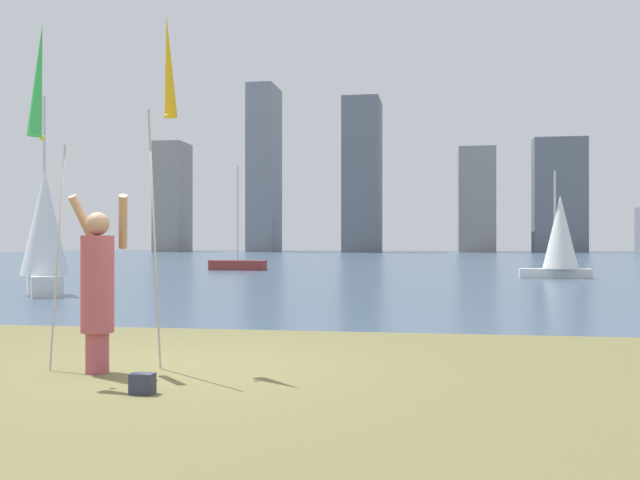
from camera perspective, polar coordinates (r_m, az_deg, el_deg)
name	(u,v)px	position (r m, az deg, el deg)	size (l,w,h in m)	color
ground	(401,261)	(59.26, 6.34, -1.64)	(120.00, 138.00, 0.12)	brown
person	(98,285)	(8.57, -17.05, -3.38)	(0.74, 0.55, 2.02)	#B24C59
kite_flag_left	(39,87)	(8.84, -21.18, 11.16)	(0.16, 0.76, 3.95)	#B2B2B7
kite_flag_right	(168,76)	(9.10, -11.85, 12.52)	(0.16, 0.78, 4.19)	#B2B2B7
bag	(142,384)	(7.38, -13.77, -10.90)	(0.23, 0.16, 0.20)	#33384C
sailboat_1	(238,264)	(38.44, -6.49, -1.86)	(3.02, 1.03, 5.52)	maroon
sailboat_4	(560,236)	(31.34, 18.31, 0.29)	(2.88, 1.49, 4.42)	white
sailboat_5	(45,234)	(21.54, -20.82, 0.42)	(2.11, 2.59, 5.56)	silver
skyline_tower_0	(173,197)	(114.81, -11.50, 3.31)	(4.36, 6.12, 16.82)	gray
skyline_tower_1	(264,169)	(113.22, -4.40, 5.57)	(4.00, 7.71, 25.53)	gray
skyline_tower_2	(362,176)	(106.28, 3.35, 5.04)	(5.23, 7.64, 22.23)	slate
skyline_tower_3	(476,200)	(109.73, 12.16, 3.05)	(5.25, 7.63, 15.23)	gray
skyline_tower_4	(559,195)	(109.75, 18.29, 3.36)	(7.38, 3.73, 16.39)	slate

